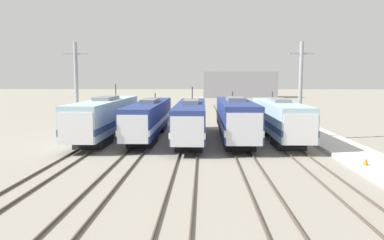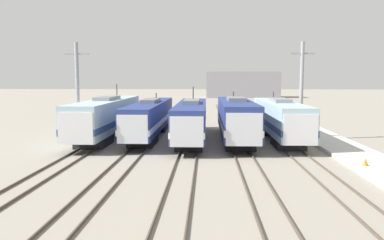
{
  "view_description": "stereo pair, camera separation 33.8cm",
  "coord_description": "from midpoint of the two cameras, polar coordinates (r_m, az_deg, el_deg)",
  "views": [
    {
      "loc": [
        1.21,
        -29.61,
        6.16
      ],
      "look_at": [
        0.26,
        2.62,
        2.63
      ],
      "focal_mm": 35.0,
      "sensor_mm": 36.0,
      "label": 1
    },
    {
      "loc": [
        1.55,
        -29.59,
        6.16
      ],
      "look_at": [
        0.26,
        2.62,
        2.63
      ],
      "focal_mm": 35.0,
      "sensor_mm": 36.0,
      "label": 2
    }
  ],
  "objects": [
    {
      "name": "catenary_tower_left",
      "position": [
        40.45,
        -16.81,
        4.5
      ],
      "size": [
        2.5,
        0.38,
        9.89
      ],
      "color": "gray",
      "rests_on": "ground_plane"
    },
    {
      "name": "locomotive_far_left",
      "position": [
        39.8,
        -12.71,
        0.44
      ],
      "size": [
        3.13,
        19.5,
        5.57
      ],
      "color": "#232326",
      "rests_on": "ground_plane"
    },
    {
      "name": "rail_pair_far_right",
      "position": [
        31.14,
        16.31,
        -5.27
      ],
      "size": [
        1.5,
        120.0,
        0.15
      ],
      "color": "#4C4238",
      "rests_on": "ground_plane"
    },
    {
      "name": "rail_pair_center",
      "position": [
        30.25,
        -0.37,
        -5.35
      ],
      "size": [
        1.51,
        120.0,
        0.15
      ],
      "color": "#4C4238",
      "rests_on": "ground_plane"
    },
    {
      "name": "traffic_cone",
      "position": [
        28.2,
        25.24,
        -5.79
      ],
      "size": [
        0.39,
        0.39,
        0.49
      ],
      "color": "orange",
      "rests_on": "platform"
    },
    {
      "name": "locomotive_far_right",
      "position": [
        38.51,
        13.55,
        0.13
      ],
      "size": [
        2.98,
        17.31,
        4.79
      ],
      "color": "#232326",
      "rests_on": "ground_plane"
    },
    {
      "name": "locomotive_center_right",
      "position": [
        37.29,
        7.01,
        0.17
      ],
      "size": [
        3.14,
        17.18,
        4.83
      ],
      "color": "black",
      "rests_on": "ground_plane"
    },
    {
      "name": "catenary_tower_right",
      "position": [
        39.45,
        16.56,
        4.47
      ],
      "size": [
        2.5,
        0.38,
        9.89
      ],
      "color": "gray",
      "rests_on": "ground_plane"
    },
    {
      "name": "locomotive_center_left",
      "position": [
        39.69,
        -6.18,
        0.34
      ],
      "size": [
        2.77,
        20.06,
        4.54
      ],
      "color": "black",
      "rests_on": "ground_plane"
    },
    {
      "name": "ground_plane",
      "position": [
        30.26,
        -0.37,
        -5.49
      ],
      "size": [
        400.0,
        400.0,
        0.0
      ],
      "primitive_type": "plane",
      "color": "gray"
    },
    {
      "name": "rail_pair_far_left",
      "position": [
        31.92,
        -16.63,
        -5.0
      ],
      "size": [
        1.5,
        120.0,
        0.15
      ],
      "color": "#4C4238",
      "rests_on": "ground_plane"
    },
    {
      "name": "depot_building",
      "position": [
        128.81,
        7.7,
        5.36
      ],
      "size": [
        24.2,
        11.8,
        8.58
      ],
      "color": "gray",
      "rests_on": "ground_plane"
    },
    {
      "name": "rail_pair_center_left",
      "position": [
        30.78,
        -8.72,
        -5.22
      ],
      "size": [
        1.51,
        120.0,
        0.15
      ],
      "color": "#4C4238",
      "rests_on": "ground_plane"
    },
    {
      "name": "rail_pair_center_right",
      "position": [
        30.37,
        8.09,
        -5.36
      ],
      "size": [
        1.51,
        120.0,
        0.15
      ],
      "color": "#4C4238",
      "rests_on": "ground_plane"
    },
    {
      "name": "locomotive_center",
      "position": [
        37.53,
        0.17,
        0.06
      ],
      "size": [
        2.86,
        18.88,
        5.31
      ],
      "color": "black",
      "rests_on": "ground_plane"
    },
    {
      "name": "platform",
      "position": [
        32.53,
        24.16,
        -4.93
      ],
      "size": [
        4.0,
        120.0,
        0.32
      ],
      "color": "beige",
      "rests_on": "ground_plane"
    }
  ]
}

